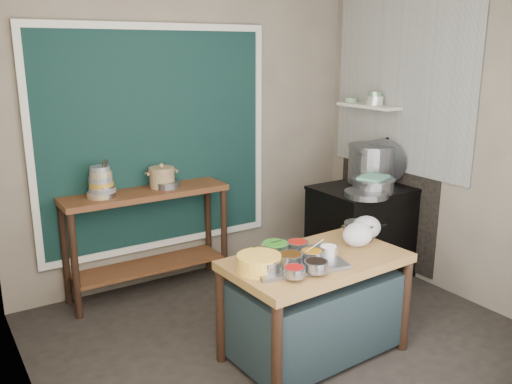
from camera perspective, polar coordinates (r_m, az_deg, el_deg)
floor at (r=4.34m, az=2.56°, el=-14.93°), size 3.50×3.00×0.02m
back_wall at (r=5.13m, az=-7.01°, el=6.40°), size 3.50×0.02×2.80m
left_wall at (r=3.19m, az=-24.00°, el=0.03°), size 0.02×3.00×2.80m
right_wall at (r=5.05m, az=19.45°, el=5.53°), size 0.02×3.00×2.80m
curtain_panel at (r=4.96m, az=-10.45°, el=5.40°), size 2.10×0.02×1.90m
curtain_frame at (r=4.95m, az=-10.40°, el=5.38°), size 2.22×0.03×2.02m
tile_panel at (r=5.34m, az=15.02°, el=11.20°), size 0.02×1.70×1.70m
soot_patch at (r=5.59m, az=13.52°, el=-0.53°), size 0.01×1.30×1.30m
wall_shelf at (r=5.49m, az=11.78°, el=8.86°), size 0.22×0.70×0.03m
prep_table at (r=3.94m, az=6.22°, el=-11.95°), size 1.29×0.78×0.75m
back_counter at (r=4.94m, az=-11.29°, el=-5.20°), size 1.45×0.40×0.95m
stove_block at (r=5.34m, az=11.17°, el=-4.22°), size 0.90×0.68×0.85m
stove_top at (r=5.22m, az=11.42°, el=0.36°), size 0.92×0.69×0.03m
condiment_tray at (r=3.66m, az=4.05°, el=-7.35°), size 0.70×0.56×0.03m
condiment_bowls at (r=3.62m, az=3.87°, el=-6.80°), size 0.66×0.56×0.08m
yellow_basin at (r=3.52m, az=0.32°, el=-7.49°), size 0.31×0.31×0.11m
saucepan at (r=4.17m, az=10.82°, el=-4.04°), size 0.27×0.27×0.13m
plastic_bag_a at (r=4.01m, az=10.66°, el=-4.43°), size 0.24×0.21×0.18m
plastic_bag_b at (r=4.18m, az=11.51°, el=-3.69°), size 0.28×0.25×0.18m
bowl_stack at (r=4.66m, az=-15.98°, el=0.85°), size 0.23×0.23×0.26m
utensil_cup at (r=4.65m, az=-15.55°, el=0.04°), size 0.21×0.21×0.10m
ceramic_crock at (r=4.87m, az=-9.87°, el=1.42°), size 0.26×0.26×0.16m
wide_bowl at (r=4.87m, az=-9.32°, el=0.79°), size 0.27×0.27×0.06m
stock_pot at (r=5.37m, az=12.04°, el=2.93°), size 0.61×0.61×0.37m
pot_lid at (r=5.37m, az=13.36°, el=3.23°), size 0.27×0.46×0.44m
steamer at (r=5.03m, az=12.23°, el=0.70°), size 0.52×0.52×0.13m
green_cloth at (r=5.01m, az=12.28°, el=1.52°), size 0.33×0.29×0.02m
shallow_pan at (r=4.87m, az=11.53°, el=-0.20°), size 0.39×0.39×0.05m
shelf_bowl_stack at (r=5.43m, az=12.40°, el=9.57°), size 0.16×0.16×0.13m
shelf_bowl_green at (r=5.68m, az=9.98°, el=9.52°), size 0.16×0.16×0.05m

